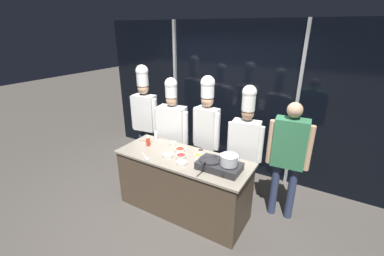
{
  "coord_description": "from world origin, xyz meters",
  "views": [
    {
      "loc": [
        1.74,
        -2.66,
        2.57
      ],
      "look_at": [
        0.0,
        0.25,
        1.23
      ],
      "focal_mm": 24.0,
      "sensor_mm": 36.0,
      "label": 1
    }
  ],
  "objects_px": {
    "serving_spoon_solid": "(149,141)",
    "chef_pastry": "(246,139)",
    "prep_bowl_chili_flakes": "(180,150)",
    "chef_sous": "(172,125)",
    "squeeze_bottle_clear": "(156,135)",
    "portable_stove": "(219,166)",
    "squeeze_bottle_chili": "(148,141)",
    "prep_bowl_shrimp": "(182,163)",
    "person_guest": "(289,151)",
    "serving_spoon_slotted": "(146,158)",
    "chef_head": "(145,111)",
    "frying_pan": "(210,158)",
    "prep_bowl_soy_glaze": "(201,151)",
    "prep_bowl_bell_pepper": "(181,156)",
    "chef_line": "(207,125)",
    "stock_pot": "(229,160)",
    "prep_bowl_carrots": "(197,156)",
    "prep_bowl_rice": "(168,155)",
    "prep_bowl_ginger": "(173,143)"
  },
  "relations": [
    {
      "from": "serving_spoon_solid",
      "to": "chef_pastry",
      "type": "bearing_deg",
      "value": 19.86
    },
    {
      "from": "prep_bowl_chili_flakes",
      "to": "chef_sous",
      "type": "height_order",
      "value": "chef_sous"
    },
    {
      "from": "chef_pastry",
      "to": "squeeze_bottle_clear",
      "type": "bearing_deg",
      "value": 8.08
    },
    {
      "from": "portable_stove",
      "to": "squeeze_bottle_chili",
      "type": "distance_m",
      "value": 1.23
    },
    {
      "from": "prep_bowl_shrimp",
      "to": "person_guest",
      "type": "height_order",
      "value": "person_guest"
    },
    {
      "from": "serving_spoon_slotted",
      "to": "chef_head",
      "type": "relative_size",
      "value": 0.13
    },
    {
      "from": "squeeze_bottle_clear",
      "to": "person_guest",
      "type": "relative_size",
      "value": 0.09
    },
    {
      "from": "portable_stove",
      "to": "serving_spoon_slotted",
      "type": "relative_size",
      "value": 2.23
    },
    {
      "from": "frying_pan",
      "to": "prep_bowl_soy_glaze",
      "type": "xyz_separation_m",
      "value": [
        -0.31,
        0.31,
        -0.11
      ]
    },
    {
      "from": "prep_bowl_bell_pepper",
      "to": "serving_spoon_solid",
      "type": "xyz_separation_m",
      "value": [
        -0.74,
        0.2,
        -0.02
      ]
    },
    {
      "from": "prep_bowl_soy_glaze",
      "to": "chef_line",
      "type": "distance_m",
      "value": 0.47
    },
    {
      "from": "chef_pastry",
      "to": "prep_bowl_bell_pepper",
      "type": "bearing_deg",
      "value": 39.17
    },
    {
      "from": "chef_sous",
      "to": "person_guest",
      "type": "relative_size",
      "value": 1.08
    },
    {
      "from": "stock_pot",
      "to": "prep_bowl_bell_pepper",
      "type": "height_order",
      "value": "stock_pot"
    },
    {
      "from": "prep_bowl_chili_flakes",
      "to": "serving_spoon_slotted",
      "type": "relative_size",
      "value": 0.59
    },
    {
      "from": "prep_bowl_carrots",
      "to": "prep_bowl_soy_glaze",
      "type": "relative_size",
      "value": 1.11
    },
    {
      "from": "prep_bowl_shrimp",
      "to": "serving_spoon_solid",
      "type": "height_order",
      "value": "prep_bowl_shrimp"
    },
    {
      "from": "portable_stove",
      "to": "squeeze_bottle_clear",
      "type": "xyz_separation_m",
      "value": [
        -1.27,
        0.32,
        0.02
      ]
    },
    {
      "from": "stock_pot",
      "to": "chef_pastry",
      "type": "distance_m",
      "value": 0.71
    },
    {
      "from": "prep_bowl_carrots",
      "to": "prep_bowl_shrimp",
      "type": "bearing_deg",
      "value": -106.67
    },
    {
      "from": "frying_pan",
      "to": "prep_bowl_chili_flakes",
      "type": "bearing_deg",
      "value": 164.52
    },
    {
      "from": "prep_bowl_chili_flakes",
      "to": "frying_pan",
      "type": "bearing_deg",
      "value": -15.48
    },
    {
      "from": "prep_bowl_rice",
      "to": "chef_line",
      "type": "height_order",
      "value": "chef_line"
    },
    {
      "from": "prep_bowl_chili_flakes",
      "to": "chef_line",
      "type": "relative_size",
      "value": 0.08
    },
    {
      "from": "squeeze_bottle_clear",
      "to": "frying_pan",
      "type": "bearing_deg",
      "value": -15.93
    },
    {
      "from": "frying_pan",
      "to": "prep_bowl_bell_pepper",
      "type": "bearing_deg",
      "value": 179.8
    },
    {
      "from": "prep_bowl_rice",
      "to": "prep_bowl_soy_glaze",
      "type": "height_order",
      "value": "prep_bowl_rice"
    },
    {
      "from": "person_guest",
      "to": "stock_pot",
      "type": "bearing_deg",
      "value": 43.25
    },
    {
      "from": "prep_bowl_carrots",
      "to": "serving_spoon_slotted",
      "type": "xyz_separation_m",
      "value": [
        -0.59,
        -0.39,
        -0.01
      ]
    },
    {
      "from": "prep_bowl_shrimp",
      "to": "chef_head",
      "type": "bearing_deg",
      "value": 147.64
    },
    {
      "from": "squeeze_bottle_chili",
      "to": "prep_bowl_soy_glaze",
      "type": "xyz_separation_m",
      "value": [
        0.79,
        0.23,
        -0.06
      ]
    },
    {
      "from": "squeeze_bottle_clear",
      "to": "prep_bowl_shrimp",
      "type": "distance_m",
      "value": 0.92
    },
    {
      "from": "frying_pan",
      "to": "prep_bowl_bell_pepper",
      "type": "xyz_separation_m",
      "value": [
        -0.45,
        0.0,
        -0.1
      ]
    },
    {
      "from": "prep_bowl_carrots",
      "to": "portable_stove",
      "type": "bearing_deg",
      "value": -19.28
    },
    {
      "from": "chef_head",
      "to": "chef_line",
      "type": "distance_m",
      "value": 1.29
    },
    {
      "from": "stock_pot",
      "to": "squeeze_bottle_clear",
      "type": "bearing_deg",
      "value": 167.03
    },
    {
      "from": "chef_head",
      "to": "frying_pan",
      "type": "bearing_deg",
      "value": 148.24
    },
    {
      "from": "prep_bowl_chili_flakes",
      "to": "chef_head",
      "type": "distance_m",
      "value": 1.3
    },
    {
      "from": "prep_bowl_chili_flakes",
      "to": "chef_sous",
      "type": "distance_m",
      "value": 0.7
    },
    {
      "from": "prep_bowl_ginger",
      "to": "chef_sous",
      "type": "height_order",
      "value": "chef_sous"
    },
    {
      "from": "prep_bowl_ginger",
      "to": "serving_spoon_slotted",
      "type": "bearing_deg",
      "value": -97.97
    },
    {
      "from": "squeeze_bottle_chili",
      "to": "chef_sous",
      "type": "relative_size",
      "value": 0.09
    },
    {
      "from": "stock_pot",
      "to": "prep_bowl_carrots",
      "type": "height_order",
      "value": "stock_pot"
    },
    {
      "from": "serving_spoon_solid",
      "to": "chef_line",
      "type": "relative_size",
      "value": 0.11
    },
    {
      "from": "prep_bowl_ginger",
      "to": "chef_line",
      "type": "xyz_separation_m",
      "value": [
        0.37,
        0.4,
        0.25
      ]
    },
    {
      "from": "squeeze_bottle_chili",
      "to": "chef_head",
      "type": "bearing_deg",
      "value": 133.12
    },
    {
      "from": "prep_bowl_shrimp",
      "to": "prep_bowl_carrots",
      "type": "bearing_deg",
      "value": 73.33
    },
    {
      "from": "prep_bowl_ginger",
      "to": "prep_bowl_carrots",
      "type": "height_order",
      "value": "prep_bowl_ginger"
    },
    {
      "from": "portable_stove",
      "to": "stock_pot",
      "type": "xyz_separation_m",
      "value": [
        0.13,
        0.0,
        0.12
      ]
    },
    {
      "from": "squeeze_bottle_clear",
      "to": "squeeze_bottle_chili",
      "type": "bearing_deg",
      "value": -78.78
    }
  ]
}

